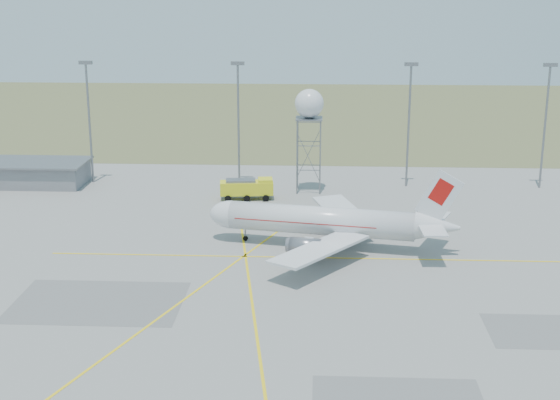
{
  "coord_description": "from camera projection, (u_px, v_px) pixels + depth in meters",
  "views": [
    {
      "loc": [
        3.17,
        -60.96,
        32.9
      ],
      "look_at": [
        -1.83,
        40.0,
        4.56
      ],
      "focal_mm": 50.0,
      "sensor_mm": 36.0,
      "label": 1
    }
  ],
  "objects": [
    {
      "name": "airliner_main",
      "position": [
        325.0,
        222.0,
        99.46
      ],
      "size": [
        32.35,
        31.04,
        11.04
      ],
      "rotation": [
        0.0,
        0.0,
        2.96
      ],
      "color": "silver",
      "rests_on": "ground"
    },
    {
      "name": "fire_truck",
      "position": [
        248.0,
        189.0,
        121.97
      ],
      "size": [
        8.52,
        4.03,
        3.31
      ],
      "rotation": [
        0.0,
        0.0,
        0.11
      ],
      "color": "yellow",
      "rests_on": "ground"
    },
    {
      "name": "mast_d",
      "position": [
        546.0,
        116.0,
        125.97
      ],
      "size": [
        2.2,
        0.5,
        20.5
      ],
      "color": "slate",
      "rests_on": "ground"
    },
    {
      "name": "radar_tower",
      "position": [
        309.0,
        135.0,
        124.56
      ],
      "size": [
        4.6,
        4.6,
        16.66
      ],
      "color": "slate",
      "rests_on": "ground"
    },
    {
      "name": "ground",
      "position": [
        278.0,
        375.0,
        67.66
      ],
      "size": [
        400.0,
        400.0,
        0.0
      ],
      "primitive_type": "plane",
      "color": "gray",
      "rests_on": "ground"
    },
    {
      "name": "mast_c",
      "position": [
        409.0,
        114.0,
        127.02
      ],
      "size": [
        2.2,
        0.5,
        20.5
      ],
      "color": "slate",
      "rests_on": "ground"
    },
    {
      "name": "mast_b",
      "position": [
        238.0,
        113.0,
        128.35
      ],
      "size": [
        2.2,
        0.5,
        20.5
      ],
      "color": "slate",
      "rests_on": "ground"
    },
    {
      "name": "grass_strip",
      "position": [
        306.0,
        113.0,
        202.29
      ],
      "size": [
        400.0,
        120.0,
        0.03
      ],
      "primitive_type": "cube",
      "color": "#515A31",
      "rests_on": "ground"
    },
    {
      "name": "mast_a",
      "position": [
        89.0,
        112.0,
        129.54
      ],
      "size": [
        2.2,
        0.5,
        20.5
      ],
      "color": "slate",
      "rests_on": "ground"
    },
    {
      "name": "building_grey",
      "position": [
        31.0,
        173.0,
        130.82
      ],
      "size": [
        19.0,
        10.0,
        3.9
      ],
      "color": "gray",
      "rests_on": "ground"
    }
  ]
}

